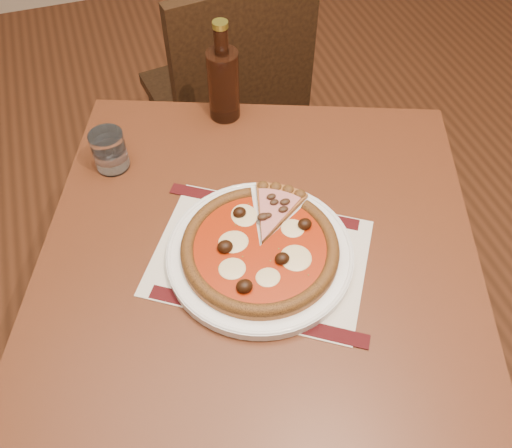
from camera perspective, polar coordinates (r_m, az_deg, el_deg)
The scene contains 8 objects.
table at distance 1.09m, azimuth 0.33°, elevation -5.12°, with size 1.03×1.03×0.75m.
chair_far at distance 1.72m, azimuth -2.65°, elevation 13.81°, with size 0.48×0.48×0.89m.
placemat at distance 0.98m, azimuth 0.41°, elevation -3.51°, with size 0.38×0.27×0.00m, color beige.
plate at distance 0.98m, azimuth 0.42°, elevation -3.17°, with size 0.34×0.34×0.02m, color white.
pizza at distance 0.96m, azimuth 0.42°, elevation -2.49°, with size 0.28×0.28×0.04m.
ham_slice at distance 1.02m, azimuth 2.52°, elevation 1.81°, with size 0.12×0.14×0.02m.
water_glass at distance 1.15m, azimuth -15.17°, elevation 7.47°, with size 0.07×0.07×0.08m, color white.
bottle at distance 1.21m, azimuth -3.46°, elevation 14.73°, with size 0.07×0.07×0.23m.
Camera 1 is at (-0.58, 0.00, 1.55)m, focal length 38.00 mm.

